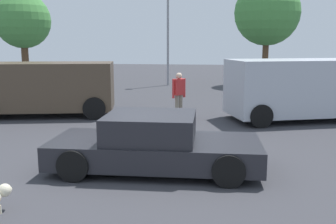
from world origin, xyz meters
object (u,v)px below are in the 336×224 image
Objects in this scene: suv_dark at (46,87)px; pedestrian at (179,91)px; sedan_foreground at (154,144)px; van_white at (304,87)px; light_post_near at (168,5)px.

suv_dark is 3.18× the size of pedestrian.
suv_dark is at bearing 130.04° from sedan_foreground.
suv_dark is at bearing -15.04° from van_white.
van_white is 0.76× the size of light_post_near.
van_white is at bearing -9.27° from suv_dark.
pedestrian is 0.22× the size of light_post_near.
light_post_near is (-6.22, 10.39, 3.81)m from van_white.
van_white is 9.30m from suv_dark.
sedan_foreground is 2.75× the size of pedestrian.
suv_dark is (-5.00, 5.61, 0.52)m from sedan_foreground.
pedestrian is (4.89, 0.35, -0.11)m from suv_dark.
suv_dark is 0.69× the size of light_post_near.
light_post_near reaches higher than pedestrian.
light_post_near is at bearing -77.12° from van_white.
sedan_foreground is 7.54m from suv_dark.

